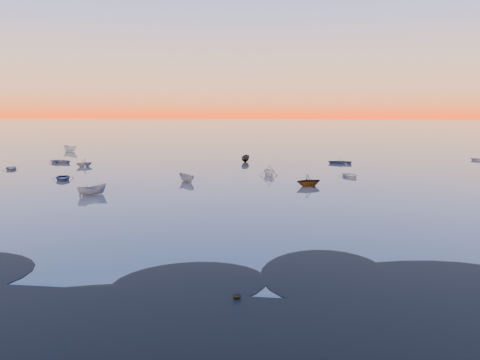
# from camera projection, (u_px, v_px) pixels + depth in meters

# --- Properties ---
(ground) EXTENTS (600.00, 600.00, 0.00)m
(ground) POSITION_uv_depth(u_px,v_px,m) (262.00, 145.00, 126.73)
(ground) COLOR #635A52
(ground) RESTS_ON ground
(mud_lobes) EXTENTS (140.00, 6.00, 0.07)m
(mud_lobes) POSITION_uv_depth(u_px,v_px,m) (128.00, 278.00, 27.69)
(mud_lobes) COLOR black
(mud_lobes) RESTS_ON ground
(moored_fleet) EXTENTS (124.00, 58.00, 1.20)m
(moored_fleet) POSITION_uv_depth(u_px,v_px,m) (240.00, 166.00, 80.64)
(moored_fleet) COLOR white
(moored_fleet) RESTS_ON ground
(boat_near_left) EXTENTS (4.34, 3.19, 1.00)m
(boat_near_left) POSITION_uv_depth(u_px,v_px,m) (63.00, 180.00, 65.24)
(boat_near_left) COLOR #344464
(boat_near_left) RESTS_ON ground
(boat_near_center) EXTENTS (3.46, 3.51, 1.20)m
(boat_near_center) POSITION_uv_depth(u_px,v_px,m) (92.00, 195.00, 54.05)
(boat_near_center) COLOR slate
(boat_near_center) RESTS_ON ground
(boat_near_right) EXTENTS (3.91, 2.83, 1.25)m
(boat_near_right) POSITION_uv_depth(u_px,v_px,m) (269.00, 175.00, 69.84)
(boat_near_right) COLOR white
(boat_near_right) RESTS_ON ground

